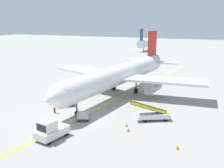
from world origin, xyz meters
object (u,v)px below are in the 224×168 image
at_px(ground_crew_marshaller, 54,107).
at_px(baggage_tug_near_wing, 82,88).
at_px(safety_cone_nose_left, 178,147).
at_px(belt_loader_aft_hold, 67,98).
at_px(baggage_cart_loaded, 83,115).
at_px(belt_loader_forward_hold, 153,114).
at_px(pushback_tug, 51,130).
at_px(safety_cone_nose_right, 143,99).
at_px(airliner, 121,74).
at_px(safety_cone_wingtip_right, 127,125).
at_px(safety_cone_wingtip_left, 128,130).

bearing_deg(ground_crew_marshaller, baggage_tug_near_wing, 98.99).
bearing_deg(safety_cone_nose_left, belt_loader_aft_hold, 155.52).
bearing_deg(baggage_cart_loaded, belt_loader_aft_hold, 139.71).
xyz_separation_m(belt_loader_forward_hold, belt_loader_aft_hold, (-13.81, 1.51, 0.00)).
relative_size(pushback_tug, safety_cone_nose_left, 8.84).
bearing_deg(safety_cone_nose_right, pushback_tug, -105.86).
relative_size(airliner, ground_crew_marshaller, 20.78).
bearing_deg(baggage_cart_loaded, ground_crew_marshaller, 177.21).
distance_m(airliner, baggage_cart_loaded, 13.07).
xyz_separation_m(pushback_tug, baggage_tug_near_wing, (-6.03, 17.02, -0.07)).
distance_m(belt_loader_forward_hold, belt_loader_aft_hold, 13.89).
distance_m(airliner, safety_cone_nose_left, 20.82).
height_order(airliner, safety_cone_nose_right, airliner).
height_order(pushback_tug, baggage_cart_loaded, pushback_tug).
height_order(ground_crew_marshaller, safety_cone_nose_left, ground_crew_marshaller).
bearing_deg(belt_loader_aft_hold, baggage_tug_near_wing, 97.27).
distance_m(baggage_cart_loaded, safety_cone_wingtip_right, 6.06).
xyz_separation_m(airliner, safety_cone_wingtip_right, (5.96, -13.02, -3.20)).
xyz_separation_m(belt_loader_forward_hold, baggage_cart_loaded, (-8.36, -3.11, -0.31)).
xyz_separation_m(airliner, belt_loader_aft_hold, (-5.54, -8.11, -2.64)).
relative_size(safety_cone_nose_left, safety_cone_wingtip_left, 1.00).
bearing_deg(pushback_tug, safety_cone_nose_right, 74.14).
height_order(belt_loader_forward_hold, baggage_cart_loaded, belt_loader_forward_hold).
relative_size(baggage_tug_near_wing, safety_cone_wingtip_left, 6.20).
height_order(baggage_cart_loaded, safety_cone_nose_left, baggage_cart_loaded).
bearing_deg(airliner, safety_cone_nose_left, -52.53).
distance_m(baggage_cart_loaded, safety_cone_nose_right, 11.55).
height_order(airliner, safety_cone_wingtip_left, airliner).
distance_m(airliner, belt_loader_aft_hold, 10.17).
relative_size(baggage_tug_near_wing, belt_loader_forward_hold, 0.55).
distance_m(baggage_tug_near_wing, baggage_cart_loaded, 12.11).
height_order(pushback_tug, safety_cone_nose_left, pushback_tug).
relative_size(pushback_tug, safety_cone_wingtip_right, 8.84).
xyz_separation_m(safety_cone_nose_left, safety_cone_wingtip_right, (-6.55, 3.31, 0.00)).
bearing_deg(pushback_tug, safety_cone_nose_left, 13.34).
xyz_separation_m(belt_loader_aft_hold, baggage_cart_loaded, (5.45, -4.62, -0.31)).
height_order(belt_loader_forward_hold, ground_crew_marshaller, belt_loader_forward_hold).
xyz_separation_m(pushback_tug, safety_cone_wingtip_right, (6.21, 6.34, -0.77)).
distance_m(airliner, safety_cone_wingtip_right, 14.67).
relative_size(baggage_cart_loaded, safety_cone_nose_left, 8.41).
xyz_separation_m(safety_cone_nose_left, safety_cone_nose_right, (-7.89, 14.14, 0.00)).
relative_size(airliner, safety_cone_nose_left, 80.28).
relative_size(belt_loader_aft_hold, baggage_cart_loaded, 1.21).
xyz_separation_m(pushback_tug, safety_cone_nose_left, (12.76, 3.03, -0.77)).
relative_size(baggage_cart_loaded, safety_cone_nose_right, 8.41).
bearing_deg(baggage_cart_loaded, airliner, 89.60).
xyz_separation_m(ground_crew_marshaller, safety_cone_wingtip_right, (10.63, -0.51, -0.69)).
relative_size(pushback_tug, safety_cone_wingtip_left, 8.84).
bearing_deg(belt_loader_aft_hold, belt_loader_forward_hold, -6.24).
distance_m(pushback_tug, baggage_tug_near_wing, 18.06).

